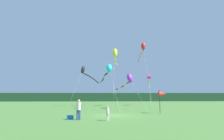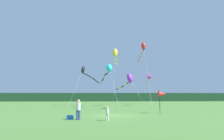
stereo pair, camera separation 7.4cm
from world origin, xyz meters
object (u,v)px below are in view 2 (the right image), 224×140
kite_black (85,72)px  kite_purple (129,79)px  banner_flag_pole (162,94)px  kite_magenta (149,76)px  kite_yellow (115,54)px  person_adult (78,108)px  cooler_box (70,117)px  person_child (107,112)px  kite_red (143,48)px  kite_cyan (108,70)px

kite_black → kite_purple: bearing=-47.6°
banner_flag_pole → kite_magenta: (2.33, 15.67, 3.67)m
kite_magenta → kite_yellow: (-7.15, -4.11, 3.72)m
banner_flag_pole → kite_purple: (-3.05, 6.73, 2.35)m
person_adult → cooler_box: (-0.77, 0.39, -0.80)m
person_adult → banner_flag_pole: banner_flag_pole is taller
person_child → kite_red: (7.34, 19.28, 10.54)m
kite_black → kite_yellow: (5.74, -3.40, 2.95)m
cooler_box → kite_purple: size_ratio=0.09×
person_child → kite_purple: 13.80m
kite_magenta → kite_red: bearing=-124.6°
cooler_box → kite_purple: (6.90, 11.69, 4.39)m
person_adult → person_child: person_adult is taller
kite_magenta → kite_cyan: (-8.59, -9.28, 0.05)m
banner_flag_pole → kite_black: bearing=125.2°
kite_magenta → kite_purple: bearing=-121.0°
person_child → kite_black: kite_black is taller
person_adult → kite_yellow: 19.48m
kite_purple → kite_cyan: bearing=-174.0°
kite_black → kite_purple: size_ratio=1.33×
kite_black → kite_yellow: 7.29m
person_child → kite_purple: size_ratio=0.18×
kite_cyan → kite_yellow: (1.44, 5.17, 3.67)m
kite_red → kite_purple: 10.05m
kite_purple → kite_yellow: kite_yellow is taller
kite_black → kite_cyan: bearing=-63.4°
kite_black → kite_red: (11.24, -1.69, 4.56)m
banner_flag_pole → kite_red: size_ratio=0.22×
kite_cyan → kite_yellow: kite_yellow is taller
cooler_box → banner_flag_pole: banner_flag_pole is taller
person_adult → kite_cyan: bearing=76.1°
kite_red → kite_magenta: size_ratio=1.33×
person_child → cooler_box: bearing=162.3°
kite_purple → cooler_box: bearing=-120.5°
person_adult → kite_cyan: kite_cyan is taller
person_child → banner_flag_pole: (6.66, 6.00, 1.54)m
kite_red → kite_yellow: (-5.50, -1.71, -1.61)m
person_adult → banner_flag_pole: bearing=30.2°
kite_black → kite_purple: kite_black is taller
person_child → kite_black: (-3.90, 20.97, 5.98)m
kite_black → kite_cyan: 9.62m
banner_flag_pole → kite_magenta: 16.27m
person_child → kite_yellow: size_ratio=0.11×
kite_black → banner_flag_pole: bearing=-54.8°
cooler_box → kite_cyan: size_ratio=0.06×
kite_purple → kite_magenta: 10.52m
kite_magenta → kite_cyan: 12.64m
cooler_box → kite_cyan: kite_cyan is taller
person_adult → kite_black: (-1.39, 20.32, 5.68)m
kite_cyan → kite_yellow: bearing=74.5°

